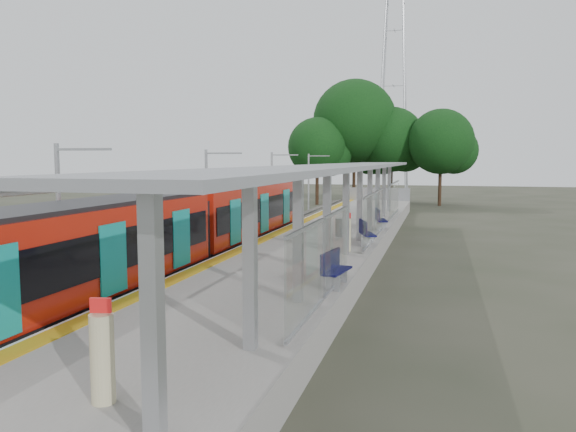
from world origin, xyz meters
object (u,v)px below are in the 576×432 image
object	(u,v)px
bench_near	(334,268)
bench_mid	(366,232)
info_pillar_near	(102,358)
train	(181,229)
info_pillar_far	(347,235)
bench_far	(380,218)
litter_bin	(340,228)

from	to	relation	value
bench_near	bench_mid	bearing A→B (deg)	99.97
info_pillar_near	bench_mid	bearing A→B (deg)	72.56
train	info_pillar_far	size ratio (longest dim) A/B	16.82
bench_mid	bench_near	bearing A→B (deg)	-108.01
train	bench_mid	size ratio (longest dim) A/B	16.12
bench_far	litter_bin	distance (m)	4.00
train	info_pillar_near	xyz separation A→B (m)	(5.06, -13.19, -0.31)
bench_far	bench_near	bearing A→B (deg)	-102.89
train	info_pillar_near	distance (m)	14.13
bench_far	info_pillar_far	world-z (taller)	info_pillar_far
info_pillar_far	bench_mid	bearing A→B (deg)	70.76
bench_far	info_pillar_far	bearing A→B (deg)	-107.33
bench_near	info_pillar_near	xyz separation A→B (m)	(-2.05, -9.13, 0.16)
bench_near	bench_mid	xyz separation A→B (m)	(-0.14, 8.68, 0.01)
train	bench_far	bearing A→B (deg)	56.67
train	bench_far	size ratio (longest dim) A/B	15.88
bench_near	bench_mid	size ratio (longest dim) A/B	0.97
bench_mid	litter_bin	distance (m)	2.84
litter_bin	bench_near	bearing A→B (deg)	-81.00
litter_bin	info_pillar_near	bearing A→B (deg)	-90.86
train	bench_mid	distance (m)	8.37
train	info_pillar_far	bearing A→B (deg)	21.91
bench_mid	info_pillar_near	xyz separation A→B (m)	(-1.90, -17.81, 0.15)
bench_near	bench_far	xyz separation A→B (m)	(-0.12, 14.67, 0.02)
bench_mid	litter_bin	bearing A→B (deg)	105.40
train	bench_near	bearing A→B (deg)	-29.76
bench_near	info_pillar_far	xyz separation A→B (m)	(-0.68, 6.64, 0.13)
bench_near	info_pillar_near	distance (m)	9.35
bench_mid	info_pillar_far	distance (m)	2.11
bench_near	bench_far	bearing A→B (deg)	99.50
info_pillar_near	train	bearing A→B (deg)	99.64
bench_mid	info_pillar_far	bearing A→B (deg)	-123.68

